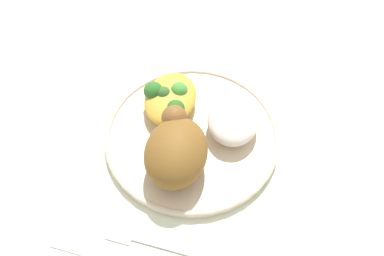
{
  "coord_description": "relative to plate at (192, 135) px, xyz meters",
  "views": [
    {
      "loc": [
        -0.3,
        -0.06,
        0.47
      ],
      "look_at": [
        0.0,
        0.0,
        0.03
      ],
      "focal_mm": 35.18,
      "sensor_mm": 36.0,
      "label": 1
    }
  ],
  "objects": [
    {
      "name": "fork",
      "position": [
        -0.17,
        0.01,
        -0.01
      ],
      "size": [
        0.02,
        0.14,
        0.01
      ],
      "color": "silver",
      "rests_on": "ground_plane"
    },
    {
      "name": "roasted_chicken",
      "position": [
        -0.06,
        0.01,
        0.04
      ],
      "size": [
        0.11,
        0.08,
        0.07
      ],
      "color": "brown",
      "rests_on": "plate"
    },
    {
      "name": "rice_pile",
      "position": [
        0.02,
        -0.06,
        0.03
      ],
      "size": [
        0.09,
        0.07,
        0.04
      ],
      "primitive_type": "ellipsoid",
      "color": "silver",
      "rests_on": "plate"
    },
    {
      "name": "plate",
      "position": [
        0.0,
        0.0,
        0.0
      ],
      "size": [
        0.26,
        0.26,
        0.02
      ],
      "color": "beige",
      "rests_on": "ground_plane"
    },
    {
      "name": "ground_plane",
      "position": [
        0.0,
        0.0,
        -0.01
      ],
      "size": [
        2.0,
        2.0,
        0.0
      ],
      "primitive_type": "plane",
      "color": "silver"
    },
    {
      "name": "mac_cheese_with_broccoli",
      "position": [
        0.04,
        0.04,
        0.03
      ],
      "size": [
        0.1,
        0.08,
        0.04
      ],
      "color": "gold",
      "rests_on": "plate"
    }
  ]
}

